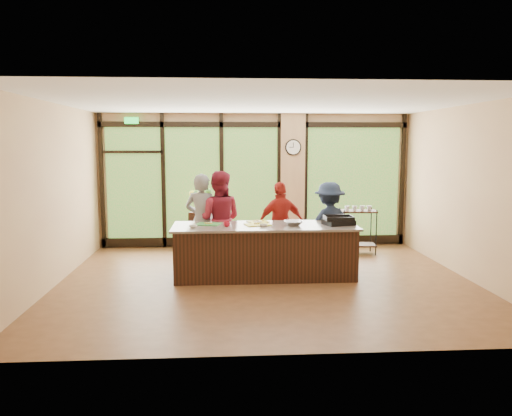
{
  "coord_description": "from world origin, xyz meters",
  "views": [
    {
      "loc": [
        -0.71,
        -8.26,
        2.33
      ],
      "look_at": [
        -0.15,
        0.4,
        1.21
      ],
      "focal_mm": 35.0,
      "sensor_mm": 36.0,
      "label": 1
    }
  ],
  "objects": [
    {
      "name": "cutting_board_center",
      "position": [
        -0.09,
        0.67,
        0.93
      ],
      "size": [
        0.42,
        0.37,
        0.01
      ],
      "primitive_type": "cube",
      "rotation": [
        0.0,
        0.0,
        0.37
      ],
      "color": "yellow",
      "rests_on": "countertop"
    },
    {
      "name": "mixing_bowl",
      "position": [
        0.5,
        0.25,
        0.96
      ],
      "size": [
        0.37,
        0.37,
        0.08
      ],
      "primitive_type": "imported",
      "rotation": [
        0.0,
        0.0,
        0.14
      ],
      "color": "silver",
      "rests_on": "countertop"
    },
    {
      "name": "red_ramekin",
      "position": [
        -0.66,
        0.17,
        0.96
      ],
      "size": [
        0.13,
        0.13,
        0.09
      ],
      "primitive_type": "imported",
      "rotation": [
        0.0,
        0.0,
        0.2
      ],
      "color": "#B01128",
      "rests_on": "countertop"
    },
    {
      "name": "cook_right",
      "position": [
        1.28,
        0.97,
        0.81
      ],
      "size": [
        1.16,
        0.83,
        1.61
      ],
      "primitive_type": "imported",
      "rotation": [
        0.0,
        0.0,
        3.38
      ],
      "color": "#1A243A",
      "rests_on": "floor"
    },
    {
      "name": "wall_clock",
      "position": [
        0.85,
        2.87,
        2.25
      ],
      "size": [
        0.36,
        0.04,
        0.36
      ],
      "color": "black",
      "rests_on": "window_wall"
    },
    {
      "name": "prep_bowl_mid",
      "position": [
        -0.03,
        0.17,
        0.94
      ],
      "size": [
        0.17,
        0.17,
        0.04
      ],
      "primitive_type": "imported",
      "rotation": [
        0.0,
        0.0,
        -0.39
      ],
      "color": "white",
      "rests_on": "countertop"
    },
    {
      "name": "cutting_board_right",
      "position": [
        -0.12,
        0.33,
        0.93
      ],
      "size": [
        0.49,
        0.41,
        0.01
      ],
      "primitive_type": "cube",
      "rotation": [
        0.0,
        0.0,
        0.23
      ],
      "color": "yellow",
      "rests_on": "countertop"
    },
    {
      "name": "ceiling",
      "position": [
        0.0,
        0.0,
        3.0
      ],
      "size": [
        7.0,
        7.0,
        0.0
      ],
      "primitive_type": "plane",
      "rotation": [
        3.14,
        0.0,
        0.0
      ],
      "color": "silver",
      "rests_on": "back_wall"
    },
    {
      "name": "bar_cart",
      "position": [
        2.13,
        2.01,
        0.62
      ],
      "size": [
        0.78,
        0.49,
        1.03
      ],
      "rotation": [
        0.0,
        0.0,
        -0.08
      ],
      "color": "black",
      "rests_on": "floor"
    },
    {
      "name": "window_wall",
      "position": [
        0.16,
        2.95,
        1.39
      ],
      "size": [
        6.9,
        0.12,
        3.0
      ],
      "color": "tan",
      "rests_on": "floor"
    },
    {
      "name": "countertop",
      "position": [
        0.0,
        0.3,
        0.9
      ],
      "size": [
        3.2,
        1.1,
        0.04
      ],
      "primitive_type": "cube",
      "color": "gray",
      "rests_on": "island_base"
    },
    {
      "name": "cutting_board_left",
      "position": [
        -0.99,
        0.44,
        0.93
      ],
      "size": [
        0.49,
        0.42,
        0.01
      ],
      "primitive_type": "cube",
      "rotation": [
        0.0,
        0.0,
        -0.28
      ],
      "color": "#2D7D2F",
      "rests_on": "countertop"
    },
    {
      "name": "prep_bowl_far",
      "position": [
        -0.1,
        0.52,
        0.94
      ],
      "size": [
        0.17,
        0.17,
        0.03
      ],
      "primitive_type": "imported",
      "rotation": [
        0.0,
        0.0,
        -0.28
      ],
      "color": "white",
      "rests_on": "countertop"
    },
    {
      "name": "flower_vase",
      "position": [
        -1.17,
        2.35,
        1.03
      ],
      "size": [
        0.3,
        0.3,
        0.29
      ],
      "primitive_type": "imported",
      "rotation": [
        0.0,
        0.0,
        0.09
      ],
      "color": "#947A51",
      "rests_on": "flower_stand"
    },
    {
      "name": "roasting_pan",
      "position": [
        1.3,
        0.27,
        0.96
      ],
      "size": [
        0.58,
        0.5,
        0.09
      ],
      "primitive_type": "cube",
      "rotation": [
        0.0,
        0.0,
        0.29
      ],
      "color": "black",
      "rests_on": "countertop"
    },
    {
      "name": "prep_bowl_near",
      "position": [
        -1.23,
        0.11,
        0.94
      ],
      "size": [
        0.17,
        0.17,
        0.05
      ],
      "primitive_type": "imported",
      "rotation": [
        0.0,
        0.0,
        0.21
      ],
      "color": "white",
      "rests_on": "countertop"
    },
    {
      "name": "cook_left",
      "position": [
        -1.12,
        0.98,
        0.89
      ],
      "size": [
        0.75,
        0.6,
        1.79
      ],
      "primitive_type": "imported",
      "rotation": [
        0.0,
        0.0,
        2.83
      ],
      "color": "slate",
      "rests_on": "floor"
    },
    {
      "name": "right_wall",
      "position": [
        3.5,
        0.0,
        1.5
      ],
      "size": [
        0.0,
        6.0,
        6.0
      ],
      "primitive_type": "plane",
      "rotation": [
        1.57,
        0.0,
        -1.57
      ],
      "color": "tan",
      "rests_on": "floor"
    },
    {
      "name": "cook_midleft",
      "position": [
        -0.81,
        1.02,
        0.92
      ],
      "size": [
        0.98,
        0.82,
        1.83
      ],
      "primitive_type": "imported",
      "rotation": [
        0.0,
        0.0,
        2.99
      ],
      "color": "maroon",
      "rests_on": "floor"
    },
    {
      "name": "back_wall",
      "position": [
        0.0,
        3.0,
        1.5
      ],
      "size": [
        7.0,
        0.0,
        7.0
      ],
      "primitive_type": "plane",
      "rotation": [
        1.57,
        0.0,
        0.0
      ],
      "color": "tan",
      "rests_on": "floor"
    },
    {
      "name": "island_base",
      "position": [
        0.0,
        0.3,
        0.44
      ],
      "size": [
        3.1,
        1.0,
        0.88
      ],
      "primitive_type": "cube",
      "color": "black",
      "rests_on": "floor"
    },
    {
      "name": "flower_stand",
      "position": [
        -1.17,
        2.35,
        0.44
      ],
      "size": [
        0.58,
        0.58,
        0.89
      ],
      "primitive_type": "cube",
      "rotation": [
        0.0,
        0.0,
        -0.41
      ],
      "color": "black",
      "rests_on": "floor"
    },
    {
      "name": "floor",
      "position": [
        0.0,
        0.0,
        0.0
      ],
      "size": [
        7.0,
        7.0,
        0.0
      ],
      "primitive_type": "plane",
      "color": "brown",
      "rests_on": "ground"
    },
    {
      "name": "cook_midright",
      "position": [
        0.38,
        1.15,
        0.8
      ],
      "size": [
        1.01,
        0.61,
        1.61
      ],
      "primitive_type": "imported",
      "rotation": [
        0.0,
        0.0,
        3.38
      ],
      "color": "maroon",
      "rests_on": "floor"
    },
    {
      "name": "left_wall",
      "position": [
        -3.5,
        0.0,
        1.5
      ],
      "size": [
        0.0,
        6.0,
        6.0
      ],
      "primitive_type": "plane",
      "rotation": [
        1.57,
        0.0,
        1.57
      ],
      "color": "tan",
      "rests_on": "floor"
    }
  ]
}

